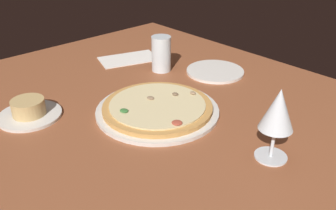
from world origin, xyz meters
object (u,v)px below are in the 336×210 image
Objects in this scene: ramekin_on_saucer at (29,110)px; side_plate at (215,71)px; wine_glass_far at (278,112)px; water_glass at (161,56)px; paper_menu at (129,59)px; pizza_main at (158,108)px.

side_plate is at bearing -103.20° from ramekin_on_saucer.
wine_glass_far is at bearing -149.48° from ramekin_on_saucer.
water_glass is 16.83cm from paper_menu.
pizza_main is 29.84cm from water_glass.
wine_glass_far is at bearing 145.59° from side_plate.
wine_glass_far is at bearing -172.28° from paper_menu.
wine_glass_far is at bearing -171.16° from pizza_main.
wine_glass_far reaches higher than water_glass.
side_plate is at bearing -139.39° from water_glass.
water_glass is (53.91, -15.39, -6.37)cm from wine_glass_far.
ramekin_on_saucer is at bearing 30.52° from wine_glass_far.
wine_glass_far reaches higher than ramekin_on_saucer.
pizza_main is 1.98× the size of wine_glass_far.
paper_menu is (15.90, 2.10, -5.08)cm from water_glass.
paper_menu is at bearing 25.22° from side_plate.
wine_glass_far is 71.98cm from paper_menu.
paper_menu is (69.81, -13.30, -11.45)cm from wine_glass_far.
water_glass reaches higher than paper_menu.
ramekin_on_saucer reaches higher than paper_menu.
pizza_main is 33.26cm from side_plate.
water_glass is (21.35, -20.45, 4.03)cm from pizza_main.
ramekin_on_saucer is 0.86× the size of side_plate.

